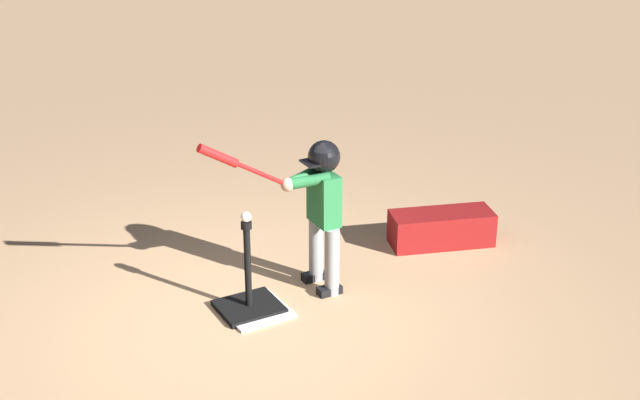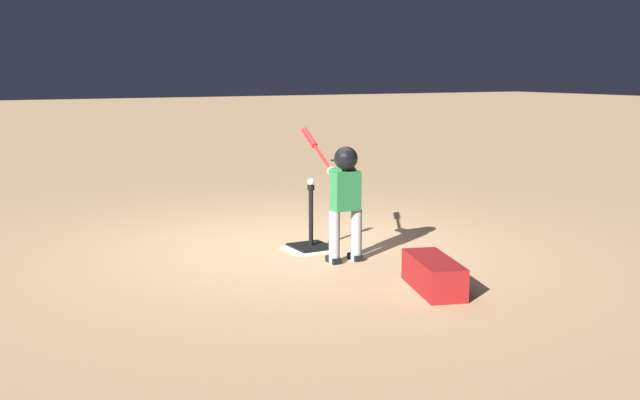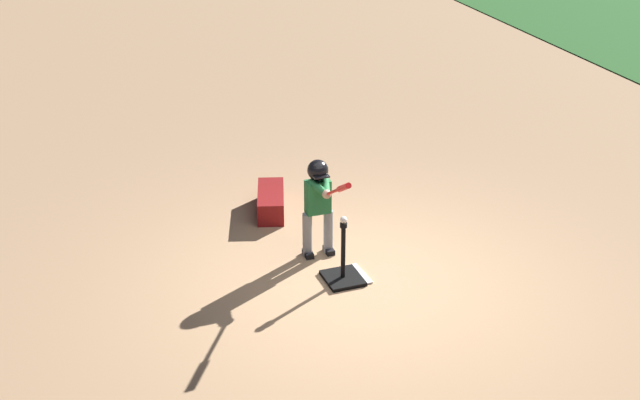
{
  "view_description": "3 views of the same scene",
  "coord_description": "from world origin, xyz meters",
  "px_view_note": "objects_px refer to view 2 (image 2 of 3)",
  "views": [
    {
      "loc": [
        2.08,
        4.97,
        3.19
      ],
      "look_at": [
        -0.72,
        -0.12,
        0.74
      ],
      "focal_mm": 50.0,
      "sensor_mm": 36.0,
      "label": 1
    },
    {
      "loc": [
        -7.04,
        3.47,
        1.88
      ],
      "look_at": [
        -0.48,
        -0.08,
        0.58
      ],
      "focal_mm": 42.0,
      "sensor_mm": 36.0,
      "label": 2
    },
    {
      "loc": [
        7.51,
        -3.24,
        4.93
      ],
      "look_at": [
        -0.55,
        -0.26,
        0.8
      ],
      "focal_mm": 50.0,
      "sensor_mm": 36.0,
      "label": 3
    }
  ],
  "objects_px": {
    "baseball": "(311,182)",
    "batting_tee": "(311,240)",
    "equipment_bag": "(433,274)",
    "batter_child": "(344,188)"
  },
  "relations": [
    {
      "from": "baseball",
      "to": "batting_tee",
      "type": "bearing_deg",
      "value": 0.0
    },
    {
      "from": "baseball",
      "to": "equipment_bag",
      "type": "bearing_deg",
      "value": -172.92
    },
    {
      "from": "baseball",
      "to": "equipment_bag",
      "type": "relative_size",
      "value": 0.09
    },
    {
      "from": "baseball",
      "to": "equipment_bag",
      "type": "height_order",
      "value": "baseball"
    },
    {
      "from": "batter_child",
      "to": "equipment_bag",
      "type": "distance_m",
      "value": 1.39
    },
    {
      "from": "batter_child",
      "to": "baseball",
      "type": "xyz_separation_m",
      "value": [
        0.6,
        0.05,
        -0.01
      ]
    },
    {
      "from": "batting_tee",
      "to": "batter_child",
      "type": "xyz_separation_m",
      "value": [
        -0.6,
        -0.05,
        0.64
      ]
    },
    {
      "from": "batting_tee",
      "to": "equipment_bag",
      "type": "distance_m",
      "value": 1.86
    },
    {
      "from": "batting_tee",
      "to": "batter_child",
      "type": "relative_size",
      "value": 0.54
    },
    {
      "from": "batter_child",
      "to": "baseball",
      "type": "height_order",
      "value": "batter_child"
    }
  ]
}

